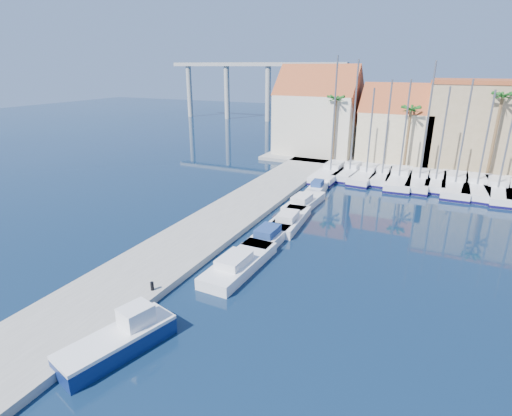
# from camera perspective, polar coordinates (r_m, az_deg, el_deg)

# --- Properties ---
(ground) EXTENTS (260.00, 260.00, 0.00)m
(ground) POSITION_cam_1_polar(r_m,az_deg,el_deg) (21.89, -4.03, -19.27)
(ground) COLOR black
(ground) RESTS_ON ground
(quay_west) EXTENTS (6.00, 77.00, 0.50)m
(quay_west) POSITION_cam_1_polar(r_m,az_deg,el_deg) (35.88, -6.06, -2.51)
(quay_west) COLOR gray
(quay_west) RESTS_ON ground
(shore_north) EXTENTS (54.00, 16.00, 0.50)m
(shore_north) POSITION_cam_1_polar(r_m,az_deg,el_deg) (64.15, 26.20, 5.53)
(shore_north) COLOR gray
(shore_north) RESTS_ON ground
(bollard) EXTENTS (0.22, 0.22, 0.56)m
(bollard) POSITION_cam_1_polar(r_m,az_deg,el_deg) (26.15, -14.61, -10.74)
(bollard) COLOR black
(bollard) RESTS_ON quay_west
(fishing_boat) EXTENTS (3.47, 6.23, 2.07)m
(fishing_boat) POSITION_cam_1_polar(r_m,az_deg,el_deg) (22.33, -18.79, -17.31)
(fishing_boat) COLOR navy
(fishing_boat) RESTS_ON ground
(motorboat_west_0) EXTENTS (2.65, 7.57, 1.40)m
(motorboat_west_0) POSITION_cam_1_polar(r_m,az_deg,el_deg) (28.55, -2.49, -7.95)
(motorboat_west_0) COLOR white
(motorboat_west_0) RESTS_ON ground
(motorboat_west_1) EXTENTS (2.20, 6.71, 1.40)m
(motorboat_west_1) POSITION_cam_1_polar(r_m,az_deg,el_deg) (33.12, 2.06, -3.87)
(motorboat_west_1) COLOR white
(motorboat_west_1) RESTS_ON ground
(motorboat_west_2) EXTENTS (2.60, 6.94, 1.40)m
(motorboat_west_2) POSITION_cam_1_polar(r_m,az_deg,el_deg) (36.37, 4.82, -1.71)
(motorboat_west_2) COLOR white
(motorboat_west_2) RESTS_ON ground
(motorboat_west_3) EXTENTS (2.55, 6.91, 1.40)m
(motorboat_west_3) POSITION_cam_1_polar(r_m,az_deg,el_deg) (41.22, 6.85, 0.82)
(motorboat_west_3) COLOR white
(motorboat_west_3) RESTS_ON ground
(motorboat_west_4) EXTENTS (1.88, 5.19, 1.40)m
(motorboat_west_4) POSITION_cam_1_polar(r_m,az_deg,el_deg) (46.66, 8.88, 2.98)
(motorboat_west_4) COLOR white
(motorboat_west_4) RESTS_ON ground
(sailboat_0) EXTENTS (3.20, 11.11, 14.88)m
(sailboat_0) POSITION_cam_1_polar(r_m,az_deg,el_deg) (53.48, 10.78, 5.12)
(sailboat_0) COLOR white
(sailboat_0) RESTS_ON ground
(sailboat_1) EXTENTS (3.05, 9.27, 14.47)m
(sailboat_1) POSITION_cam_1_polar(r_m,az_deg,el_deg) (54.23, 13.40, 5.17)
(sailboat_1) COLOR white
(sailboat_1) RESTS_ON ground
(sailboat_2) EXTENTS (3.39, 9.97, 11.24)m
(sailboat_2) POSITION_cam_1_polar(r_m,az_deg,el_deg) (53.27, 15.63, 4.65)
(sailboat_2) COLOR white
(sailboat_2) RESTS_ON ground
(sailboat_3) EXTENTS (2.20, 8.25, 12.22)m
(sailboat_3) POSITION_cam_1_polar(r_m,az_deg,el_deg) (53.19, 17.62, 4.48)
(sailboat_3) COLOR white
(sailboat_3) RESTS_ON ground
(sailboat_4) EXTENTS (3.54, 11.15, 12.31)m
(sailboat_4) POSITION_cam_1_polar(r_m,az_deg,el_deg) (52.81, 19.76, 4.08)
(sailboat_4) COLOR white
(sailboat_4) RESTS_ON ground
(sailboat_5) EXTENTS (2.70, 9.77, 14.26)m
(sailboat_5) POSITION_cam_1_polar(r_m,az_deg,el_deg) (52.53, 22.32, 3.73)
(sailboat_5) COLOR white
(sailboat_5) RESTS_ON ground
(sailboat_6) EXTENTS (2.34, 8.55, 11.58)m
(sailboat_6) POSITION_cam_1_polar(r_m,az_deg,el_deg) (52.93, 24.28, 3.55)
(sailboat_6) COLOR white
(sailboat_6) RESTS_ON ground
(sailboat_7) EXTENTS (3.03, 11.26, 12.38)m
(sailboat_7) POSITION_cam_1_polar(r_m,az_deg,el_deg) (52.61, 26.54, 3.09)
(sailboat_7) COLOR white
(sailboat_7) RESTS_ON ground
(sailboat_8) EXTENTS (3.69, 11.03, 11.33)m
(sailboat_8) POSITION_cam_1_polar(r_m,az_deg,el_deg) (52.84, 29.02, 2.74)
(sailboat_8) COLOR white
(sailboat_8) RESTS_ON ground
(sailboat_9) EXTENTS (3.77, 11.20, 11.82)m
(sailboat_9) POSITION_cam_1_polar(r_m,az_deg,el_deg) (52.56, 31.11, 2.29)
(sailboat_9) COLOR white
(sailboat_9) RESTS_ON ground
(building_0) EXTENTS (12.30, 9.00, 13.50)m
(building_0) POSITION_cam_1_polar(r_m,az_deg,el_deg) (64.84, 8.84, 13.09)
(building_0) COLOR beige
(building_0) RESTS_ON shore_north
(building_1) EXTENTS (10.30, 8.00, 11.00)m
(building_1) POSITION_cam_1_polar(r_m,az_deg,el_deg) (62.62, 19.51, 10.85)
(building_1) COLOR #C3B28A
(building_1) RESTS_ON shore_north
(building_2) EXTENTS (14.20, 10.20, 11.50)m
(building_2) POSITION_cam_1_polar(r_m,az_deg,el_deg) (63.30, 29.76, 10.38)
(building_2) COLOR #9B885F
(building_2) RESTS_ON shore_north
(palm_0) EXTENTS (2.60, 2.60, 10.15)m
(palm_0) POSITION_cam_1_polar(r_m,az_deg,el_deg) (58.73, 11.34, 14.78)
(palm_0) COLOR brown
(palm_0) RESTS_ON shore_north
(palm_1) EXTENTS (2.60, 2.60, 9.15)m
(palm_1) POSITION_cam_1_polar(r_m,az_deg,el_deg) (57.16, 21.25, 12.79)
(palm_1) COLOR brown
(palm_1) RESTS_ON shore_north
(palm_2) EXTENTS (2.60, 2.60, 11.15)m
(palm_2) POSITION_cam_1_polar(r_m,az_deg,el_deg) (57.07, 31.73, 13.14)
(palm_2) COLOR brown
(palm_2) RESTS_ON shore_north
(viaduct) EXTENTS (48.00, 2.20, 14.45)m
(viaduct) POSITION_cam_1_polar(r_m,az_deg,el_deg) (107.87, -0.85, 17.85)
(viaduct) COLOR #9E9E99
(viaduct) RESTS_ON ground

